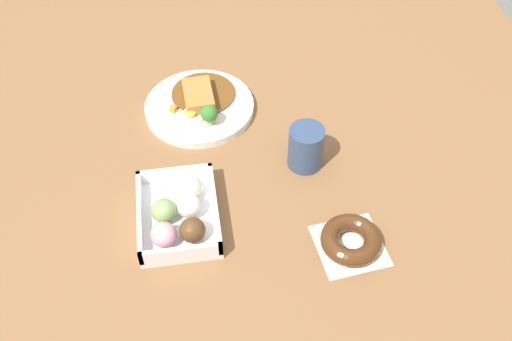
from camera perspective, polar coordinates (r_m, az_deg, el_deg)
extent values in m
plane|color=brown|center=(1.18, -3.96, 0.59)|extent=(1.60, 1.60, 0.00)
cylinder|color=white|center=(1.29, -5.50, 6.12)|extent=(0.24, 0.24, 0.02)
cylinder|color=brown|center=(1.30, -5.13, 7.43)|extent=(0.14, 0.14, 0.01)
cube|color=#A87538|center=(1.28, -5.62, 7.28)|extent=(0.10, 0.06, 0.02)
cylinder|color=white|center=(1.26, -6.36, 5.32)|extent=(0.06, 0.06, 0.00)
ellipsoid|color=yellow|center=(1.25, -6.40, 5.66)|extent=(0.03, 0.03, 0.02)
cylinder|color=#8CB766|center=(1.23, -4.48, 4.82)|extent=(0.01, 0.01, 0.02)
sphere|color=#387A2D|center=(1.22, -4.53, 5.55)|extent=(0.04, 0.04, 0.04)
cube|color=orange|center=(1.24, -4.25, 5.29)|extent=(0.02, 0.02, 0.01)
cube|color=orange|center=(1.27, -8.03, 5.92)|extent=(0.02, 0.02, 0.01)
cube|color=white|center=(1.09, -7.48, -4.61)|extent=(0.19, 0.14, 0.01)
cube|color=white|center=(1.02, -7.28, -7.97)|extent=(0.01, 0.14, 0.03)
cube|color=white|center=(1.14, -7.87, -0.31)|extent=(0.01, 0.14, 0.03)
cube|color=white|center=(1.08, -3.98, -3.53)|extent=(0.19, 0.01, 0.03)
cube|color=white|center=(1.08, -11.19, -4.32)|extent=(0.19, 0.01, 0.03)
sphere|color=brown|center=(1.04, -6.17, -5.75)|extent=(0.05, 0.05, 0.05)
sphere|color=silver|center=(1.07, -6.50, -3.38)|extent=(0.05, 0.05, 0.05)
sphere|color=#EFE5C6|center=(1.10, -6.45, -1.58)|extent=(0.05, 0.05, 0.05)
sphere|color=pink|center=(1.04, -8.92, -6.17)|extent=(0.05, 0.05, 0.05)
sphere|color=#84A860|center=(1.07, -8.91, -3.88)|extent=(0.05, 0.05, 0.05)
cube|color=white|center=(1.07, 9.08, -7.18)|extent=(0.13, 0.13, 0.00)
torus|color=#4C2B14|center=(1.06, 9.19, -6.65)|extent=(0.11, 0.11, 0.03)
cylinder|color=#33476B|center=(1.15, 4.86, 2.25)|extent=(0.07, 0.07, 0.09)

